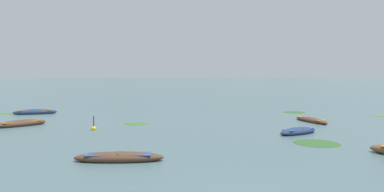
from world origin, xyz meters
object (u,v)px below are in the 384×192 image
(rowboat_0, at_px, (21,124))
(rowboat_3, at_px, (35,112))
(rowboat_4, at_px, (119,157))
(mooring_buoy, at_px, (94,129))
(rowboat_2, at_px, (298,131))
(rowboat_5, at_px, (311,120))

(rowboat_0, bearing_deg, rowboat_3, 102.42)
(rowboat_4, distance_m, mooring_buoy, 9.54)
(rowboat_0, xyz_separation_m, rowboat_2, (20.27, -5.98, -0.02))
(rowboat_2, xyz_separation_m, rowboat_3, (-22.13, 14.45, 0.03))
(rowboat_5, bearing_deg, rowboat_0, 178.67)
(rowboat_2, bearing_deg, mooring_buoy, 166.96)
(rowboat_0, distance_m, rowboat_3, 8.67)
(rowboat_5, relative_size, mooring_buoy, 3.63)
(rowboat_5, bearing_deg, rowboat_3, 160.75)
(rowboat_0, relative_size, rowboat_4, 0.88)
(rowboat_2, distance_m, rowboat_5, 6.58)
(mooring_buoy, bearing_deg, rowboat_3, 125.46)
(rowboat_2, distance_m, rowboat_4, 12.83)
(rowboat_5, bearing_deg, rowboat_2, -124.39)
(rowboat_5, distance_m, mooring_buoy, 18.02)
(rowboat_2, xyz_separation_m, rowboat_5, (3.71, 5.43, -0.02))
(rowboat_2, distance_m, mooring_buoy, 14.55)
(rowboat_3, relative_size, rowboat_5, 1.06)
(rowboat_5, bearing_deg, rowboat_4, -143.31)
(rowboat_2, bearing_deg, rowboat_0, 163.55)
(mooring_buoy, bearing_deg, rowboat_5, 6.83)
(rowboat_2, relative_size, rowboat_4, 0.82)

